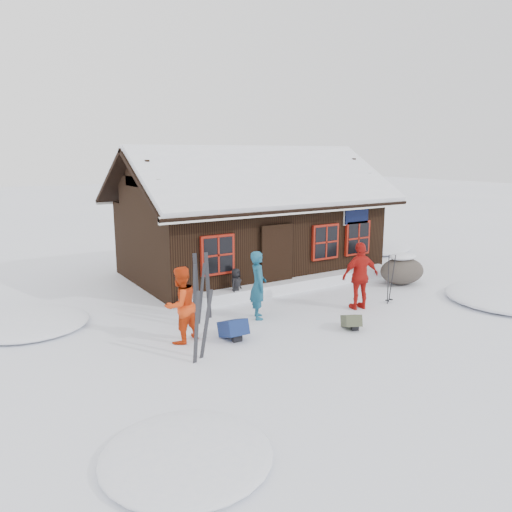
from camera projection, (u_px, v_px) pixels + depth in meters
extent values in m
plane|color=white|center=(301.00, 318.00, 12.80)|extent=(120.00, 120.00, 0.00)
cube|color=black|center=(249.00, 237.00, 17.47)|extent=(8.00, 5.00, 2.50)
cube|color=black|center=(273.00, 179.00, 15.82)|extent=(8.90, 3.14, 1.88)
cube|color=black|center=(228.00, 175.00, 18.27)|extent=(8.90, 3.14, 1.88)
cube|color=white|center=(273.00, 174.00, 15.79)|extent=(8.72, 3.07, 1.86)
cube|color=white|center=(228.00, 171.00, 18.24)|extent=(8.72, 3.07, 1.86)
cube|color=white|center=(249.00, 151.00, 16.87)|extent=(8.81, 0.22, 0.14)
cube|color=silver|center=(301.00, 210.00, 14.77)|extent=(8.90, 0.10, 0.20)
cube|color=black|center=(276.00, 259.00, 15.09)|extent=(1.00, 0.10, 2.00)
cube|color=black|center=(357.00, 215.00, 16.50)|extent=(1.00, 0.06, 0.60)
cube|color=maroon|center=(218.00, 255.00, 13.97)|extent=(1.04, 0.10, 1.14)
cube|color=black|center=(218.00, 255.00, 13.94)|extent=(0.90, 0.04, 1.00)
cube|color=maroon|center=(325.00, 242.00, 16.00)|extent=(1.04, 0.10, 1.14)
cube|color=black|center=(326.00, 242.00, 15.97)|extent=(0.90, 0.04, 1.00)
cube|color=maroon|center=(357.00, 238.00, 16.73)|extent=(1.04, 0.10, 1.14)
cube|color=black|center=(358.00, 238.00, 16.70)|extent=(0.90, 0.04, 1.00)
cube|color=white|center=(296.00, 284.00, 15.41)|extent=(7.60, 0.60, 0.35)
ellipsoid|color=white|center=(30.00, 327.00, 12.16)|extent=(2.80, 2.80, 0.34)
ellipsoid|color=white|center=(511.00, 301.00, 14.26)|extent=(3.60, 3.60, 0.43)
ellipsoid|color=white|center=(187.00, 460.00, 6.88)|extent=(2.40, 2.40, 0.29)
ellipsoid|color=white|center=(363.00, 249.00, 21.94)|extent=(4.00, 4.00, 0.48)
imported|color=navy|center=(258.00, 285.00, 12.62)|extent=(0.64, 0.75, 1.75)
imported|color=red|center=(181.00, 305.00, 11.00)|extent=(1.00, 0.88, 1.73)
imported|color=#AE1611|center=(360.00, 276.00, 13.38)|extent=(1.14, 0.65, 1.83)
imported|color=black|center=(236.00, 285.00, 14.14)|extent=(0.56, 0.51, 0.96)
ellipsoid|color=#4F473F|center=(402.00, 271.00, 16.05)|extent=(1.55, 1.16, 0.85)
ellipsoid|color=white|center=(403.00, 260.00, 15.98)|extent=(0.98, 0.70, 0.22)
cube|color=black|center=(197.00, 328.00, 10.03)|extent=(0.28, 0.19, 1.50)
cube|color=black|center=(206.00, 325.00, 10.20)|extent=(0.32, 0.10, 1.50)
cube|color=black|center=(197.00, 287.00, 12.57)|extent=(0.18, 0.07, 1.76)
cube|color=black|center=(208.00, 286.00, 12.65)|extent=(0.16, 0.10, 1.76)
cube|color=black|center=(194.00, 297.00, 12.01)|extent=(0.21, 0.21, 1.58)
cube|color=black|center=(201.00, 295.00, 12.23)|extent=(0.28, 0.07, 1.58)
cylinder|color=black|center=(388.00, 280.00, 13.93)|extent=(0.10, 0.13, 1.42)
cylinder|color=black|center=(392.00, 279.00, 14.01)|extent=(0.10, 0.13, 1.42)
cube|color=navy|center=(233.00, 332.00, 11.30)|extent=(0.52, 0.67, 0.35)
cube|color=#434733|center=(351.00, 324.00, 11.95)|extent=(0.57, 0.63, 0.28)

